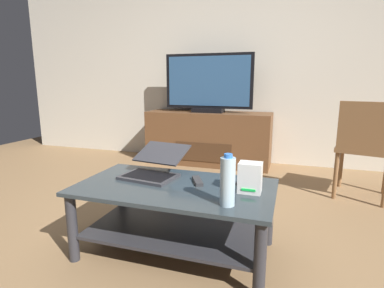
# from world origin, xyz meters

# --- Properties ---
(ground_plane) EXTENTS (7.68, 7.68, 0.00)m
(ground_plane) POSITION_xyz_m (0.00, 0.00, 0.00)
(ground_plane) COLOR olive
(back_wall) EXTENTS (6.40, 0.12, 2.80)m
(back_wall) POSITION_xyz_m (0.00, 2.38, 1.40)
(back_wall) COLOR beige
(back_wall) RESTS_ON ground
(coffee_table) EXTENTS (1.16, 0.64, 0.43)m
(coffee_table) POSITION_xyz_m (0.10, -0.03, 0.30)
(coffee_table) COLOR #2D383D
(coffee_table) RESTS_ON ground
(media_cabinet) EXTENTS (1.55, 0.49, 0.66)m
(media_cabinet) POSITION_xyz_m (-0.26, 2.06, 0.33)
(media_cabinet) COLOR brown
(media_cabinet) RESTS_ON ground
(television) EXTENTS (1.09, 0.20, 0.71)m
(television) POSITION_xyz_m (-0.26, 2.04, 1.00)
(television) COLOR black
(television) RESTS_ON media_cabinet
(dining_chair) EXTENTS (0.53, 0.53, 0.88)m
(dining_chair) POSITION_xyz_m (1.35, 1.30, 0.50)
(dining_chair) COLOR brown
(dining_chair) RESTS_ON ground
(laptop) EXTENTS (0.39, 0.44, 0.18)m
(laptop) POSITION_xyz_m (-0.11, 0.12, 0.49)
(laptop) COLOR #333338
(laptop) RESTS_ON coffee_table
(router_box) EXTENTS (0.13, 0.10, 0.17)m
(router_box) POSITION_xyz_m (0.53, -0.00, 0.51)
(router_box) COLOR white
(router_box) RESTS_ON coffee_table
(water_bottle_near) EXTENTS (0.08, 0.08, 0.26)m
(water_bottle_near) POSITION_xyz_m (0.45, -0.22, 0.56)
(water_bottle_near) COLOR silver
(water_bottle_near) RESTS_ON coffee_table
(cell_phone) EXTENTS (0.09, 0.15, 0.01)m
(cell_phone) POSITION_xyz_m (0.48, 0.16, 0.44)
(cell_phone) COLOR black
(cell_phone) RESTS_ON coffee_table
(tv_remote) EXTENTS (0.11, 0.16, 0.02)m
(tv_remote) POSITION_xyz_m (0.21, 0.07, 0.44)
(tv_remote) COLOR #2D2D30
(tv_remote) RESTS_ON coffee_table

